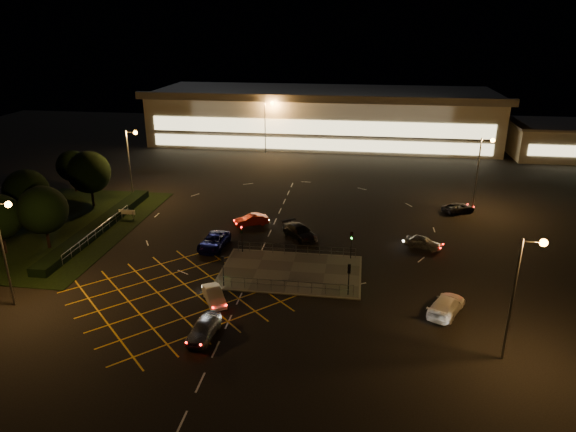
# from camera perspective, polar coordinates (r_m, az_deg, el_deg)

# --- Properties ---
(ground) EXTENTS (180.00, 180.00, 0.00)m
(ground) POSITION_cam_1_polar(r_m,az_deg,el_deg) (55.08, -1.48, -5.20)
(ground) COLOR black
(ground) RESTS_ON ground
(pedestrian_island) EXTENTS (14.00, 9.00, 0.12)m
(pedestrian_island) POSITION_cam_1_polar(r_m,az_deg,el_deg) (53.01, 0.30, -6.22)
(pedestrian_island) COLOR #4C4944
(pedestrian_island) RESTS_ON ground
(grass_verge) EXTENTS (18.00, 30.00, 0.08)m
(grass_verge) POSITION_cam_1_polar(r_m,az_deg,el_deg) (70.10, -23.78, -1.18)
(grass_verge) COLOR black
(grass_verge) RESTS_ON ground
(hedge) EXTENTS (2.00, 26.00, 1.00)m
(hedge) POSITION_cam_1_polar(r_m,az_deg,el_deg) (67.47, -20.22, -1.07)
(hedge) COLOR black
(hedge) RESTS_ON ground
(supermarket) EXTENTS (72.00, 26.50, 10.50)m
(supermarket) POSITION_cam_1_polar(r_m,az_deg,el_deg) (112.66, 3.88, 11.08)
(supermarket) COLOR beige
(supermarket) RESTS_ON ground
(retail_unit_a) EXTENTS (18.80, 14.80, 6.35)m
(retail_unit_a) POSITION_cam_1_polar(r_m,az_deg,el_deg) (111.38, 28.01, 7.51)
(retail_unit_a) COLOR beige
(retail_unit_a) RESTS_ON ground
(streetlight_sw) EXTENTS (1.78, 0.56, 10.03)m
(streetlight_sw) POSITION_cam_1_polar(r_m,az_deg,el_deg) (50.65, -28.92, -2.22)
(streetlight_sw) COLOR slate
(streetlight_sw) RESTS_ON ground
(streetlight_se) EXTENTS (1.78, 0.56, 10.03)m
(streetlight_se) POSITION_cam_1_polar(r_m,az_deg,el_deg) (40.75, 24.53, -6.75)
(streetlight_se) COLOR slate
(streetlight_se) RESTS_ON ground
(streetlight_nw) EXTENTS (1.78, 0.56, 10.03)m
(streetlight_nw) POSITION_cam_1_polar(r_m,az_deg,el_deg) (76.15, -17.02, 6.51)
(streetlight_nw) COLOR slate
(streetlight_nw) RESTS_ON ground
(streetlight_ne) EXTENTS (1.78, 0.56, 10.03)m
(streetlight_ne) POSITION_cam_1_polar(r_m,az_deg,el_deg) (72.77, 20.73, 5.44)
(streetlight_ne) COLOR slate
(streetlight_ne) RESTS_ON ground
(streetlight_far_left) EXTENTS (1.78, 0.56, 10.03)m
(streetlight_far_left) POSITION_cam_1_polar(r_m,az_deg,el_deg) (100.03, -2.32, 10.61)
(streetlight_far_left) COLOR slate
(streetlight_far_left) RESTS_ON ground
(streetlight_far_right) EXTENTS (1.78, 0.56, 10.03)m
(streetlight_far_right) POSITION_cam_1_polar(r_m,az_deg,el_deg) (102.72, 20.75, 9.58)
(streetlight_far_right) COLOR slate
(streetlight_far_right) RESTS_ON ground
(signal_sw) EXTENTS (0.28, 0.30, 3.15)m
(signal_sw) POSITION_cam_1_polar(r_m,az_deg,el_deg) (49.60, -7.25, -5.41)
(signal_sw) COLOR black
(signal_sw) RESTS_ON pedestrian_island
(signal_se) EXTENTS (0.28, 0.30, 3.15)m
(signal_se) POSITION_cam_1_polar(r_m,az_deg,el_deg) (48.00, 6.79, -6.32)
(signal_se) COLOR black
(signal_se) RESTS_ON pedestrian_island
(signal_nw) EXTENTS (0.28, 0.30, 3.15)m
(signal_nw) POSITION_cam_1_polar(r_m,az_deg,el_deg) (56.64, -5.16, -1.90)
(signal_nw) COLOR black
(signal_nw) RESTS_ON pedestrian_island
(signal_ne) EXTENTS (0.28, 0.30, 3.15)m
(signal_ne) POSITION_cam_1_polar(r_m,az_deg,el_deg) (55.25, 7.07, -2.58)
(signal_ne) COLOR black
(signal_ne) RESTS_ON pedestrian_island
(tree_b) EXTENTS (5.40, 5.40, 7.35)m
(tree_b) POSITION_cam_1_polar(r_m,az_deg,el_deg) (70.87, -27.07, 2.48)
(tree_b) COLOR black
(tree_b) RESTS_ON ground
(tree_c) EXTENTS (5.76, 5.76, 7.84)m
(tree_c) POSITION_cam_1_polar(r_m,az_deg,el_deg) (75.12, -21.23, 4.55)
(tree_c) COLOR black
(tree_c) RESTS_ON ground
(tree_d) EXTENTS (4.68, 4.68, 6.37)m
(tree_d) POSITION_cam_1_polar(r_m,az_deg,el_deg) (83.33, -22.82, 5.16)
(tree_d) COLOR black
(tree_d) RESTS_ON ground
(tree_e) EXTENTS (5.40, 5.40, 7.35)m
(tree_e) POSITION_cam_1_polar(r_m,az_deg,el_deg) (62.86, -25.59, 0.61)
(tree_e) COLOR black
(tree_e) RESTS_ON ground
(car_near_silver) EXTENTS (2.26, 4.71, 1.55)m
(car_near_silver) POSITION_cam_1_polar(r_m,az_deg,el_deg) (43.23, -9.34, -12.20)
(car_near_silver) COLOR #9FA2A6
(car_near_silver) RESTS_ON ground
(car_queue_white) EXTENTS (3.27, 4.28, 1.35)m
(car_queue_white) POSITION_cam_1_polar(r_m,az_deg,el_deg) (47.92, -8.22, -8.74)
(car_queue_white) COLOR silver
(car_queue_white) RESTS_ON ground
(car_left_blue) EXTENTS (2.92, 5.74, 1.55)m
(car_left_blue) POSITION_cam_1_polar(r_m,az_deg,el_deg) (58.89, -8.24, -2.81)
(car_left_blue) COLOR #0C0C49
(car_left_blue) RESTS_ON ground
(car_far_dkgrey) EXTENTS (5.17, 5.48, 1.56)m
(car_far_dkgrey) POSITION_cam_1_polar(r_m,az_deg,el_deg) (60.98, 1.32, -1.75)
(car_far_dkgrey) COLOR black
(car_far_dkgrey) RESTS_ON ground
(car_right_silver) EXTENTS (4.45, 3.05, 1.41)m
(car_right_silver) POSITION_cam_1_polar(r_m,az_deg,el_deg) (60.22, 14.78, -2.84)
(car_right_silver) COLOR #AEB1B6
(car_right_silver) RESTS_ON ground
(car_circ_red) EXTENTS (4.48, 3.28, 1.41)m
(car_circ_red) POSITION_cam_1_polar(r_m,az_deg,el_deg) (64.91, -4.10, -0.44)
(car_circ_red) COLOR maroon
(car_circ_red) RESTS_ON ground
(car_east_grey) EXTENTS (5.06, 4.26, 1.29)m
(car_east_grey) POSITION_cam_1_polar(r_m,az_deg,el_deg) (72.85, 18.42, 0.85)
(car_east_grey) COLOR black
(car_east_grey) RESTS_ON ground
(car_approach_white) EXTENTS (4.33, 5.75, 1.55)m
(car_approach_white) POSITION_cam_1_polar(r_m,az_deg,el_deg) (47.83, 17.17, -9.45)
(car_approach_white) COLOR silver
(car_approach_white) RESTS_ON ground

